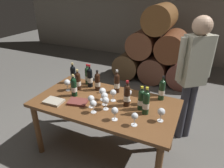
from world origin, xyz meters
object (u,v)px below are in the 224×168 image
object	(u,v)px
wine_bottle_9	(97,82)
wine_glass_5	(113,93)
wine_glass_10	(129,93)
wine_bottle_7	(78,81)
tasting_notebook	(78,102)
wine_bottle_4	(162,90)
wine_glass_6	(91,99)
wine_glass_1	(106,101)
wine_glass_4	(67,83)
wine_bottle_2	(146,103)
wine_bottle_10	(127,95)
wine_glass_7	(143,96)
wine_bottle_6	(90,77)
wine_glass_0	(102,92)
wine_glass_2	(161,112)
wine_glass_9	(115,111)
leather_ledger	(54,101)
dining_table	(105,108)
wine_glass_8	(135,117)
wine_bottle_0	(73,74)
wine_glass_11	(93,104)
wine_bottle_1	(88,75)
wine_bottle_5	(141,99)
wine_bottle_3	(74,87)
sommelier_presenting	(194,70)
wine_bottle_8	(117,83)
wine_glass_3	(105,96)

from	to	relation	value
wine_bottle_9	wine_glass_5	distance (m)	0.35
wine_bottle_9	wine_glass_10	bearing A→B (deg)	-11.13
wine_bottle_7	tasting_notebook	bearing A→B (deg)	-57.73
wine_bottle_4	wine_glass_6	bearing A→B (deg)	-142.83
wine_glass_1	wine_bottle_4	bearing A→B (deg)	43.62
wine_glass_4	wine_glass_5	bearing A→B (deg)	1.15
wine_bottle_2	wine_bottle_10	distance (m)	0.25
wine_glass_6	wine_glass_7	distance (m)	0.59
wine_bottle_6	wine_bottle_4	bearing A→B (deg)	3.97
wine_glass_0	wine_glass_7	world-z (taller)	wine_glass_0
wine_glass_2	wine_glass_10	world-z (taller)	same
wine_glass_1	wine_glass_6	world-z (taller)	wine_glass_1
wine_glass_9	leather_ledger	world-z (taller)	wine_glass_9
dining_table	wine_glass_8	bearing A→B (deg)	-30.43
wine_glass_8	tasting_notebook	distance (m)	0.76
wine_bottle_0	wine_glass_11	xyz separation A→B (m)	(0.64, -0.54, -0.02)
dining_table	wine_bottle_6	distance (m)	0.52
wine_bottle_1	leather_ledger	xyz separation A→B (m)	(-0.10, -0.61, -0.11)
wine_glass_4	wine_glass_5	size ratio (longest dim) A/B	1.05
wine_glass_7	wine_bottle_9	bearing A→B (deg)	171.68
wine_bottle_2	wine_bottle_7	world-z (taller)	wine_bottle_2
wine_bottle_5	wine_bottle_0	bearing A→B (deg)	166.59
wine_bottle_0	wine_glass_5	xyz separation A→B (m)	(0.73, -0.22, -0.02)
wine_bottle_3	wine_bottle_9	distance (m)	0.32
wine_glass_11	leather_ledger	world-z (taller)	wine_glass_11
wine_bottle_9	wine_glass_2	world-z (taller)	wine_bottle_9
wine_glass_0	wine_glass_9	xyz separation A→B (m)	(0.30, -0.31, -0.01)
wine_glass_10	sommelier_presenting	world-z (taller)	sommelier_presenting
wine_bottle_8	wine_glass_2	size ratio (longest dim) A/B	2.05
wine_bottle_4	wine_glass_11	bearing A→B (deg)	-135.28
wine_bottle_0	wine_bottle_4	size ratio (longest dim) A/B	0.96
wine_glass_11	wine_bottle_2	bearing A→B (deg)	23.24
wine_glass_3	wine_glass_9	size ratio (longest dim) A/B	1.05
wine_bottle_5	wine_glass_2	world-z (taller)	wine_bottle_5
wine_bottle_5	wine_glass_9	distance (m)	0.36
wine_bottle_5	wine_glass_3	world-z (taller)	wine_bottle_5
wine_bottle_1	wine_bottle_10	bearing A→B (deg)	-23.37
wine_glass_3	wine_glass_11	xyz separation A→B (m)	(-0.04, -0.20, -0.00)
wine_bottle_8	wine_glass_7	bearing A→B (deg)	-20.34
wine_bottle_10	wine_bottle_9	bearing A→B (deg)	157.71
wine_bottle_3	wine_glass_7	world-z (taller)	wine_bottle_3
wine_bottle_4	wine_glass_11	world-z (taller)	wine_bottle_4
dining_table	wine_glass_10	xyz separation A→B (m)	(0.24, 0.15, 0.20)
wine_glass_4	leather_ledger	distance (m)	0.34
dining_table	wine_glass_10	distance (m)	0.35
wine_glass_4	wine_glass_9	world-z (taller)	wine_glass_4
wine_glass_1	wine_glass_5	size ratio (longest dim) A/B	1.02
wine_bottle_6	wine_glass_7	distance (m)	0.80
wine_bottle_4	wine_bottle_5	bearing A→B (deg)	-116.45
wine_bottle_0	wine_glass_6	size ratio (longest dim) A/B	1.98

